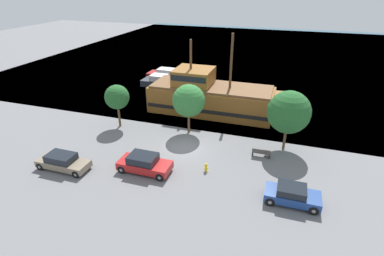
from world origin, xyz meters
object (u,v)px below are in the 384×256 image
parked_car_curb_front (292,195)px  parked_car_curb_mid (63,162)px  moored_boat_outer (162,82)px  pirate_ship (210,96)px  bench_promenade_east (261,153)px  fire_hydrant (206,167)px  moored_boat_dockside (170,75)px  parked_car_curb_rear (144,163)px

parked_car_curb_front → parked_car_curb_mid: bearing=-175.4°
parked_car_curb_front → parked_car_curb_mid: 18.79m
moored_boat_outer → pirate_ship: bearing=-37.0°
bench_promenade_east → fire_hydrant: bearing=-138.0°
moored_boat_dockside → moored_boat_outer: 3.86m
parked_car_curb_mid → bench_promenade_east: parked_car_curb_mid is taller
moored_boat_outer → bench_promenade_east: bearing=-43.7°
moored_boat_outer → parked_car_curb_rear: bearing=-70.3°
parked_car_curb_mid → fire_hydrant: size_ratio=5.96×
moored_boat_outer → parked_car_curb_mid: 23.18m
parked_car_curb_front → bench_promenade_east: size_ratio=2.39×
parked_car_curb_mid → fire_hydrant: bearing=16.3°
moored_boat_dockside → parked_car_curb_front: bearing=-52.3°
moored_boat_outer → bench_promenade_east: (16.75, -15.98, -0.21)m
moored_boat_dockside → parked_car_curb_mid: (0.98, -27.02, 0.08)m
parked_car_curb_rear → parked_car_curb_front: bearing=-1.6°
parked_car_curb_rear → fire_hydrant: bearing=17.8°
pirate_ship → parked_car_curb_rear: pirate_ship is taller
parked_car_curb_front → moored_boat_outer: bearing=132.1°
parked_car_curb_front → fire_hydrant: bearing=164.6°
pirate_ship → bench_promenade_east: 11.44m
parked_car_curb_mid → moored_boat_outer: bearing=92.0°
moored_boat_outer → fire_hydrant: (12.58, -19.74, -0.24)m
pirate_ship → parked_car_curb_mid: pirate_ship is taller
moored_boat_outer → parked_car_curb_rear: moored_boat_outer is taller
pirate_ship → moored_boat_outer: bearing=143.0°
moored_boat_dockside → pirate_ship: bearing=-48.7°
pirate_ship → moored_boat_outer: (-9.57, 7.21, -1.33)m
moored_boat_dockside → fire_hydrant: (12.73, -23.59, -0.20)m
parked_car_curb_mid → bench_promenade_east: 17.47m
parked_car_curb_mid → fire_hydrant: (11.75, 3.43, -0.28)m
parked_car_curb_rear → pirate_ship: bearing=82.1°
moored_boat_dockside → parked_car_curb_rear: (7.77, -25.19, 0.15)m
parked_car_curb_mid → fire_hydrant: parked_car_curb_mid is taller
pirate_ship → parked_car_curb_mid: bearing=-118.7°
pirate_ship → moored_boat_dockside: size_ratio=2.09×
moored_boat_outer → parked_car_curb_rear: 22.65m
pirate_ship → parked_car_curb_rear: size_ratio=3.58×
parked_car_curb_front → bench_promenade_east: 6.34m
fire_hydrant → bench_promenade_east: size_ratio=0.47×
parked_car_curb_mid → parked_car_curb_rear: size_ratio=1.02×
parked_car_curb_front → bench_promenade_east: bearing=116.3°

